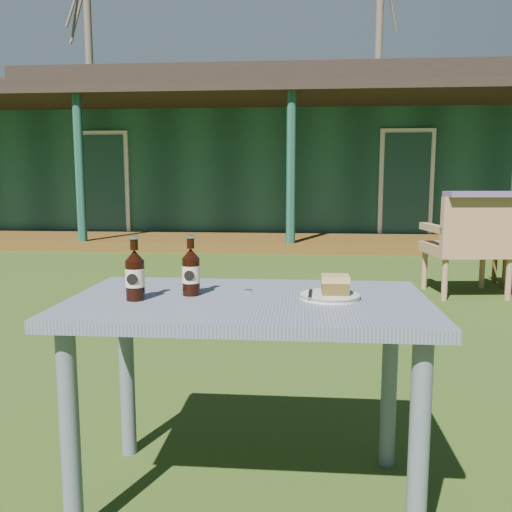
# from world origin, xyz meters

# --- Properties ---
(ground) EXTENTS (80.00, 80.00, 0.00)m
(ground) POSITION_xyz_m (0.00, 0.00, 0.00)
(ground) COLOR #334916
(pavilion) EXTENTS (15.80, 8.30, 3.45)m
(pavilion) POSITION_xyz_m (-0.00, 9.39, 1.61)
(pavilion) COLOR #1A4537
(pavilion) RESTS_ON ground
(tree_left) EXTENTS (0.28, 0.28, 10.50)m
(tree_left) POSITION_xyz_m (-8.00, 17.50, 5.25)
(tree_left) COLOR brown
(tree_left) RESTS_ON ground
(tree_mid) EXTENTS (0.28, 0.28, 9.50)m
(tree_mid) POSITION_xyz_m (3.00, 18.50, 4.75)
(tree_mid) COLOR brown
(tree_mid) RESTS_ON ground
(cafe_table) EXTENTS (1.20, 0.70, 0.72)m
(cafe_table) POSITION_xyz_m (0.00, -1.60, 0.62)
(cafe_table) COLOR slate
(cafe_table) RESTS_ON ground
(plate) EXTENTS (0.20, 0.20, 0.01)m
(plate) POSITION_xyz_m (0.27, -1.58, 0.73)
(plate) COLOR silver
(plate) RESTS_ON cafe_table
(cake_slice) EXTENTS (0.09, 0.09, 0.06)m
(cake_slice) POSITION_xyz_m (0.29, -1.57, 0.77)
(cake_slice) COLOR #4E3D18
(cake_slice) RESTS_ON plate
(fork) EXTENTS (0.02, 0.14, 0.00)m
(fork) POSITION_xyz_m (0.21, -1.59, 0.74)
(fork) COLOR silver
(fork) RESTS_ON plate
(cola_bottle_near) EXTENTS (0.06, 0.06, 0.21)m
(cola_bottle_near) POSITION_xyz_m (-0.20, -1.57, 0.80)
(cola_bottle_near) COLOR black
(cola_bottle_near) RESTS_ON cafe_table
(cola_bottle_far) EXTENTS (0.06, 0.07, 0.21)m
(cola_bottle_far) POSITION_xyz_m (-0.37, -1.66, 0.80)
(cola_bottle_far) COLOR black
(cola_bottle_far) RESTS_ON cafe_table
(bottle_cap) EXTENTS (0.03, 0.03, 0.01)m
(bottle_cap) POSITION_xyz_m (-0.01, -1.50, 0.72)
(bottle_cap) COLOR silver
(bottle_cap) RESTS_ON cafe_table
(armchair_left) EXTENTS (0.78, 0.74, 0.96)m
(armchair_left) POSITION_xyz_m (1.77, 1.90, 0.54)
(armchair_left) COLOR #A07250
(armchair_left) RESTS_ON ground
(floral_throw) EXTENTS (0.67, 0.30, 0.05)m
(floral_throw) POSITION_xyz_m (1.79, 1.70, 0.98)
(floral_throw) COLOR #634A74
(floral_throw) RESTS_ON armchair_left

